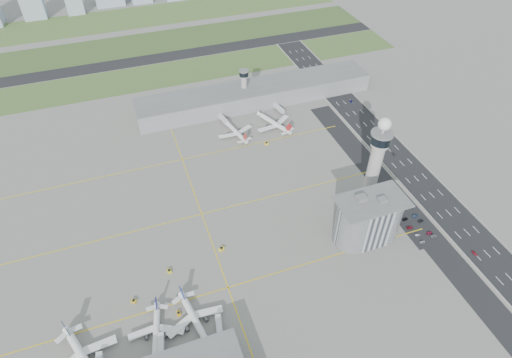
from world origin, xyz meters
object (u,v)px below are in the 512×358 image
object	(u,v)px
car_lot_2	(410,228)
car_lot_1	(418,235)
car_hw_1	(394,154)
airplane_near_c	(195,318)
control_tower	(377,157)
tug_0	(134,301)
car_hw_0	(475,253)
jet_bridge_far_1	(275,106)
tug_4	(266,143)
airplane_far_b	(274,120)
car_lot_4	(396,210)
car_lot_8	(421,221)
airplane_near_a	(82,356)
car_lot_11	(404,199)
airplane_near_b	(156,331)
airplane_far_a	(235,129)
car_lot_5	(392,205)
car_lot_6	(434,236)
tug_2	(169,271)
car_lot_3	(405,219)
car_hw_4	(310,73)
car_lot_0	(422,242)
car_lot_9	(415,216)
jet_bridge_near_2	(221,342)
secondary_tower	(244,84)
car_hw_2	(351,101)
tug_1	(179,313)
tug_3	(221,249)
car_lot_7	(429,233)

from	to	relation	value
car_lot_2	car_lot_1	bearing A→B (deg)	-163.56
car_hw_1	airplane_near_c	bearing A→B (deg)	-157.10
control_tower	tug_0	world-z (taller)	control_tower
airplane_near_c	car_hw_0	world-z (taller)	airplane_near_c
jet_bridge_far_1	car_hw_0	distance (m)	197.52
airplane_near_c	tug_4	xyz separation A→B (m)	(89.35, 131.60, -4.37)
airplane_far_b	car_hw_0	xyz separation A→B (m)	(66.17, -165.39, -4.95)
car_lot_2	car_lot_4	bearing A→B (deg)	6.28
car_lot_8	airplane_near_a	bearing A→B (deg)	91.24
airplane_near_a	car_lot_11	distance (m)	216.72
car_lot_8	car_hw_1	distance (m)	68.60
airplane_near_c	airplane_near_b	bearing A→B (deg)	-101.51
airplane_far_a	car_lot_11	size ratio (longest dim) A/B	8.25
car_lot_11	car_lot_5	bearing A→B (deg)	93.83
airplane_far_a	car_lot_6	distance (m)	168.59
tug_2	car_lot_3	xyz separation A→B (m)	(153.26, -11.40, -0.28)
car_hw_4	car_hw_1	bearing A→B (deg)	-83.51
car_lot_0	car_lot_6	bearing A→B (deg)	-78.64
jet_bridge_far_1	tug_2	world-z (taller)	jet_bridge_far_1
car_lot_3	car_lot_11	size ratio (longest dim) A/B	0.95
airplane_near_a	car_lot_2	size ratio (longest dim) A/B	9.87
tug_0	car_lot_9	size ratio (longest dim) A/B	0.78
airplane_near_b	car_lot_9	size ratio (longest dim) A/B	8.82
jet_bridge_near_2	car_lot_9	bearing A→B (deg)	-63.97
airplane_near_b	airplane_far_a	bearing A→B (deg)	161.36
car_lot_11	car_lot_9	bearing A→B (deg)	166.53
car_lot_8	car_lot_1	bearing A→B (deg)	131.56
jet_bridge_near_2	tug_4	distance (m)	167.51
secondary_tower	car_lot_1	size ratio (longest dim) A/B	9.60
car_hw_2	tug_1	bearing A→B (deg)	-136.41
airplane_far_a	car_lot_11	bearing A→B (deg)	-154.69
jet_bridge_near_2	control_tower	bearing A→B (deg)	-51.10
car_lot_3	car_hw_0	bearing A→B (deg)	-156.51
car_lot_9	tug_3	bearing A→B (deg)	82.52
airplane_far_b	car_hw_4	xyz separation A→B (m)	(66.87, 70.50, -4.93)
tug_0	car_lot_0	world-z (taller)	tug_0
tug_0	car_lot_3	xyz separation A→B (m)	(175.41, 1.78, -0.29)
car_lot_8	control_tower	bearing A→B (deg)	27.93
car_lot_2	car_lot_4	size ratio (longest dim) A/B	1.16
secondary_tower	car_lot_7	world-z (taller)	secondary_tower
jet_bridge_near_2	tug_2	size ratio (longest dim) A/B	4.64
jet_bridge_far_1	car_lot_3	xyz separation A→B (m)	(32.11, -151.60, -2.25)
tug_4	car_lot_1	world-z (taller)	tug_4
airplane_near_a	car_lot_0	bearing A→B (deg)	70.41
airplane_near_b	car_lot_7	world-z (taller)	airplane_near_b
tug_0	car_lot_1	bearing A→B (deg)	-52.51
control_tower	secondary_tower	distance (m)	148.97
tug_1	car_lot_6	size ratio (longest dim) A/B	0.70
car_lot_2	car_lot_9	distance (m)	11.87
control_tower	airplane_near_b	bearing A→B (deg)	-160.99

